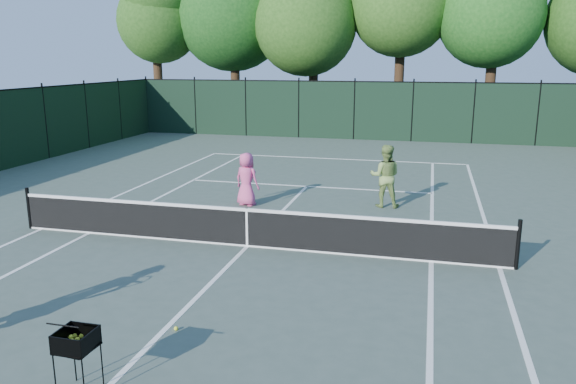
% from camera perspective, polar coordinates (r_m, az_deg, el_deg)
% --- Properties ---
extents(ground, '(90.00, 90.00, 0.00)m').
position_cam_1_polar(ground, '(13.01, -4.15, -5.54)').
color(ground, '#445349').
rests_on(ground, ground).
extents(sideline_doubles_left, '(0.10, 23.77, 0.01)m').
position_cam_1_polar(sideline_doubles_left, '(15.57, -23.73, -3.45)').
color(sideline_doubles_left, white).
rests_on(sideline_doubles_left, ground).
extents(sideline_doubles_right, '(0.10, 23.77, 0.01)m').
position_cam_1_polar(sideline_doubles_right, '(12.50, 20.68, -7.20)').
color(sideline_doubles_right, white).
rests_on(sideline_doubles_right, ground).
extents(sideline_singles_left, '(0.10, 23.77, 0.01)m').
position_cam_1_polar(sideline_singles_left, '(14.78, -19.52, -3.94)').
color(sideline_singles_left, white).
rests_on(sideline_singles_left, ground).
extents(sideline_singles_right, '(0.10, 23.77, 0.01)m').
position_cam_1_polar(sideline_singles_right, '(12.40, 14.35, -6.89)').
color(sideline_singles_right, white).
rests_on(sideline_singles_right, ground).
extents(baseline_far, '(10.97, 0.10, 0.01)m').
position_cam_1_polar(baseline_far, '(24.24, 4.71, 3.39)').
color(baseline_far, white).
rests_on(baseline_far, ground).
extents(service_line_far, '(8.23, 0.10, 0.01)m').
position_cam_1_polar(service_line_far, '(18.96, 1.92, 0.59)').
color(service_line_far, white).
rests_on(service_line_far, ground).
extents(center_service_line, '(0.10, 12.80, 0.01)m').
position_cam_1_polar(center_service_line, '(13.01, -4.15, -5.52)').
color(center_service_line, white).
rests_on(center_service_line, ground).
extents(tennis_net, '(11.69, 0.09, 1.06)m').
position_cam_1_polar(tennis_net, '(12.86, -4.19, -3.53)').
color(tennis_net, black).
rests_on(tennis_net, ground).
extents(fence_far, '(24.00, 0.05, 3.00)m').
position_cam_1_polar(fence_far, '(30.04, 6.74, 8.17)').
color(fence_far, black).
rests_on(fence_far, ground).
extents(player_pink, '(0.88, 0.70, 1.56)m').
position_cam_1_polar(player_pink, '(16.41, -4.22, 1.31)').
color(player_pink, '#E55190').
rests_on(player_pink, ground).
extents(player_green, '(0.92, 0.74, 1.82)m').
position_cam_1_polar(player_green, '(16.43, 9.84, 1.62)').
color(player_green, '#83A251').
rests_on(player_green, ground).
extents(ball_hopper, '(0.49, 0.49, 0.87)m').
position_cam_1_polar(ball_hopper, '(7.86, -20.73, -13.92)').
color(ball_hopper, black).
rests_on(ball_hopper, ground).
extents(loose_ball_midcourt, '(0.07, 0.07, 0.07)m').
position_cam_1_polar(loose_ball_midcourt, '(9.36, -11.31, -13.43)').
color(loose_ball_midcourt, yellow).
rests_on(loose_ball_midcourt, ground).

